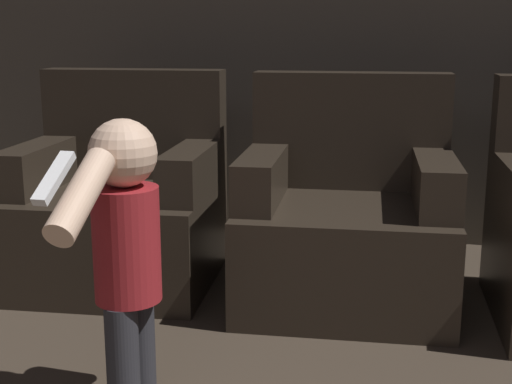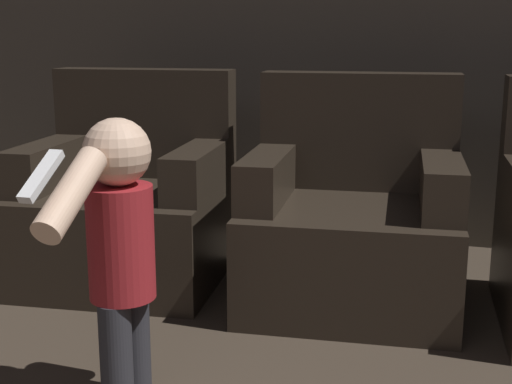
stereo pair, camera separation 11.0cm
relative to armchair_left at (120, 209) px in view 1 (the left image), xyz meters
name	(u,v)px [view 1 (the left image)]	position (x,y,z in m)	size (l,w,h in m)	color
armchair_left	(120,209)	(0.00, 0.00, 0.00)	(0.93, 0.87, 0.94)	black
armchair_middle	(346,223)	(1.03, 0.00, 0.00)	(0.92, 0.86, 0.94)	black
person_toddler	(125,245)	(0.52, -1.09, 0.19)	(0.19, 0.61, 0.89)	#28282D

